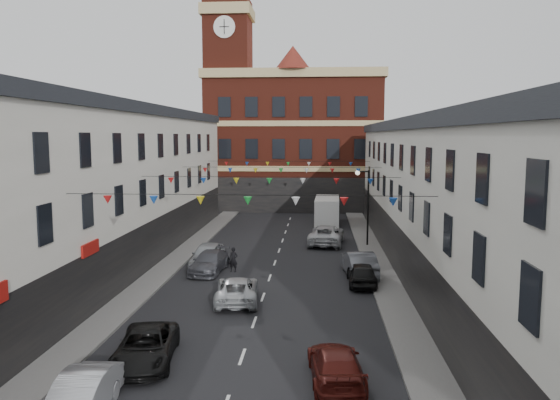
% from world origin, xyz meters
% --- Properties ---
extents(ground, '(160.00, 160.00, 0.00)m').
position_xyz_m(ground, '(0.00, 0.00, 0.00)').
color(ground, black).
rests_on(ground, ground).
extents(pavement_left, '(1.80, 64.00, 0.15)m').
position_xyz_m(pavement_left, '(-6.90, 2.00, 0.07)').
color(pavement_left, '#605E5B').
rests_on(pavement_left, ground).
extents(pavement_right, '(1.80, 64.00, 0.15)m').
position_xyz_m(pavement_right, '(6.90, 2.00, 0.07)').
color(pavement_right, '#605E5B').
rests_on(pavement_right, ground).
extents(terrace_left, '(8.40, 56.00, 10.70)m').
position_xyz_m(terrace_left, '(-11.78, 1.00, 5.35)').
color(terrace_left, silver).
rests_on(terrace_left, ground).
extents(terrace_right, '(8.40, 56.00, 9.70)m').
position_xyz_m(terrace_right, '(11.78, 1.00, 4.85)').
color(terrace_right, silver).
rests_on(terrace_right, ground).
extents(civic_building, '(20.60, 13.30, 18.50)m').
position_xyz_m(civic_building, '(0.00, 37.95, 8.14)').
color(civic_building, maroon).
rests_on(civic_building, ground).
extents(clock_tower, '(5.60, 5.60, 30.00)m').
position_xyz_m(clock_tower, '(-7.50, 35.00, 14.93)').
color(clock_tower, maroon).
rests_on(clock_tower, ground).
extents(distant_hill, '(40.00, 14.00, 10.00)m').
position_xyz_m(distant_hill, '(-4.00, 62.00, 5.00)').
color(distant_hill, '#324F24').
rests_on(distant_hill, ground).
extents(street_lamp, '(1.10, 0.36, 6.00)m').
position_xyz_m(street_lamp, '(6.55, 14.00, 3.90)').
color(street_lamp, black).
rests_on(street_lamp, ground).
extents(car_left_b, '(1.54, 4.13, 1.35)m').
position_xyz_m(car_left_b, '(-4.32, -12.98, 0.67)').
color(car_left_b, '#ACADB4').
rests_on(car_left_b, ground).
extents(car_left_c, '(2.70, 4.83, 1.28)m').
position_xyz_m(car_left_c, '(-3.60, -8.81, 0.64)').
color(car_left_c, black).
rests_on(car_left_c, ground).
extents(car_left_d, '(2.19, 4.66, 1.31)m').
position_xyz_m(car_left_d, '(-3.96, 5.17, 0.66)').
color(car_left_d, '#494A51').
rests_on(car_left_d, ground).
extents(car_left_e, '(1.93, 4.58, 1.55)m').
position_xyz_m(car_left_e, '(-4.40, 6.73, 0.77)').
color(car_left_e, '#9EA2A7').
rests_on(car_left_e, ground).
extents(car_right_c, '(2.17, 4.55, 1.28)m').
position_xyz_m(car_right_c, '(3.60, -9.99, 0.64)').
color(car_right_c, '#541610').
rests_on(car_right_c, ground).
extents(car_right_d, '(1.63, 3.99, 1.36)m').
position_xyz_m(car_right_d, '(5.50, 2.80, 0.68)').
color(car_right_d, black).
rests_on(car_right_d, ground).
extents(car_right_e, '(2.14, 4.90, 1.57)m').
position_xyz_m(car_right_e, '(5.50, 4.90, 0.78)').
color(car_right_e, '#56585F').
rests_on(car_right_e, ground).
extents(car_right_f, '(3.11, 5.80, 1.55)m').
position_xyz_m(car_right_f, '(3.60, 14.74, 0.77)').
color(car_right_f, silver).
rests_on(car_right_f, ground).
extents(moving_car, '(2.66, 4.89, 1.30)m').
position_xyz_m(moving_car, '(-1.29, -0.86, 0.65)').
color(moving_car, silver).
rests_on(moving_car, ground).
extents(white_van, '(2.47, 6.01, 2.63)m').
position_xyz_m(white_van, '(3.80, 24.54, 1.31)').
color(white_van, white).
rests_on(white_van, ground).
extents(pedestrian, '(0.64, 0.49, 1.59)m').
position_xyz_m(pedestrian, '(-2.44, 5.33, 0.79)').
color(pedestrian, black).
rests_on(pedestrian, ground).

